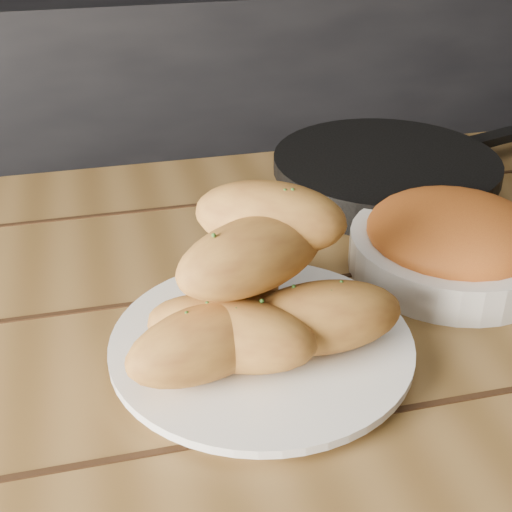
# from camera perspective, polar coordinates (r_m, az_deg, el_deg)

# --- Properties ---
(counter) EXTENTS (2.80, 0.60, 0.90)m
(counter) POSITION_cam_1_polar(r_m,az_deg,el_deg) (1.80, 6.08, 7.62)
(counter) COLOR black
(counter) RESTS_ON ground
(table) EXTENTS (1.38, 0.90, 0.75)m
(table) POSITION_cam_1_polar(r_m,az_deg,el_deg) (0.72, 3.64, -13.55)
(table) COLOR brown
(table) RESTS_ON ground
(plate) EXTENTS (0.26, 0.26, 0.02)m
(plate) POSITION_cam_1_polar(r_m,az_deg,el_deg) (0.63, 0.43, -7.23)
(plate) COLOR white
(plate) RESTS_ON table
(bread_rolls) EXTENTS (0.24, 0.21, 0.13)m
(bread_rolls) POSITION_cam_1_polar(r_m,az_deg,el_deg) (0.59, -0.13, -2.85)
(bread_rolls) COLOR #BF8435
(bread_rolls) RESTS_ON plate
(skillet) EXTENTS (0.41, 0.29, 0.05)m
(skillet) POSITION_cam_1_polar(r_m,az_deg,el_deg) (0.93, 10.39, 6.62)
(skillet) COLOR black
(skillet) RESTS_ON table
(bowl) EXTENTS (0.21, 0.21, 0.08)m
(bowl) POSITION_cam_1_polar(r_m,az_deg,el_deg) (0.76, 15.46, 1.12)
(bowl) COLOR white
(bowl) RESTS_ON table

